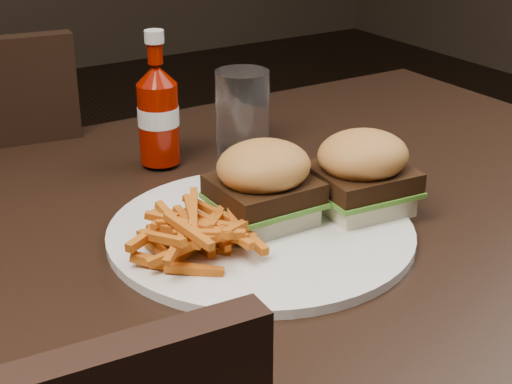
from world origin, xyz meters
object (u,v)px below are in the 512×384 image
plate (261,232)px  tumbler (242,113)px  dining_table (248,228)px  ketchup_bottle (159,123)px

plate → tumbler: tumbler is taller
tumbler → plate: bearing=-116.8°
dining_table → tumbler: 0.23m
plate → ketchup_bottle: bearing=90.6°
ketchup_bottle → tumbler: (0.13, -0.01, -0.01)m
tumbler → dining_table: bearing=-119.5°
ketchup_bottle → tumbler: bearing=-2.9°
plate → tumbler: (0.12, 0.24, 0.05)m
ketchup_bottle → tumbler: size_ratio=0.91×
dining_table → ketchup_bottle: size_ratio=11.10×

